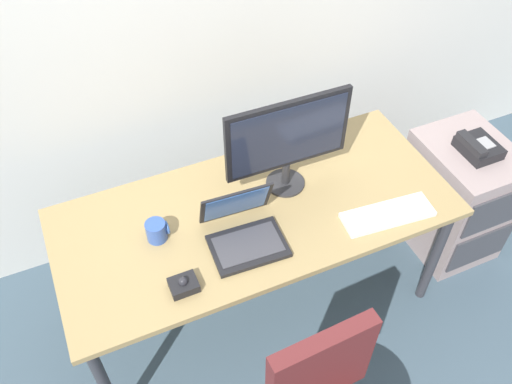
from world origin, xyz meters
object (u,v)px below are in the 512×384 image
Objects in this scene: desk_phone at (478,147)px; laptop at (244,230)px; file_cabinet at (456,197)px; monitor_main at (288,139)px; keyboard at (388,214)px; trackball_mouse at (184,285)px; coffee_mug at (157,231)px.

laptop is at bearing -177.66° from desk_phone.
file_cabinet is at bearing 63.22° from desk_phone.
monitor_main reaches higher than desk_phone.
keyboard is at bearing -47.74° from monitor_main.
laptop is (-1.29, -0.07, 0.42)m from file_cabinet.
file_cabinet is 0.79m from keyboard.
trackball_mouse is at bearing 179.65° from keyboard.
file_cabinet is 1.36m from laptop.
keyboard is 0.94m from trackball_mouse.
monitor_main is 0.75m from trackball_mouse.
laptop is at bearing 167.32° from keyboard.
coffee_mug reaches higher than file_cabinet.
desk_phone is 1.28m from laptop.
keyboard is (0.33, -0.36, -0.26)m from monitor_main.
monitor_main is 0.68m from coffee_mug.
trackball_mouse is at bearing -173.27° from desk_phone.
file_cabinet is at bearing -8.56° from monitor_main.
keyboard is at bearing -16.79° from coffee_mug.
coffee_mug reaches higher than trackball_mouse.
monitor_main is at bearing 35.74° from laptop.
desk_phone is 0.35× the size of monitor_main.
trackball_mouse reaches higher than keyboard.
laptop is at bearing 23.48° from trackball_mouse.
desk_phone is at bearing -3.41° from coffee_mug.
laptop reaches higher than keyboard.
trackball_mouse is (-0.94, 0.01, 0.01)m from keyboard.
desk_phone is at bearing 2.34° from laptop.
laptop is 0.36m from coffee_mug.
desk_phone is 0.68m from keyboard.
trackball_mouse is at bearing -150.11° from monitor_main.
trackball_mouse is (-1.60, -0.20, 0.39)m from file_cabinet.
monitor_main reaches higher than keyboard.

